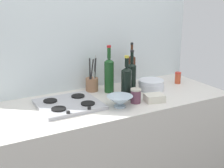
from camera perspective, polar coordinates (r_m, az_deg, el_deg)
counter_block at (r=2.51m, az=0.00°, el=-12.52°), size 1.80×0.70×0.90m
backsplash_panel at (r=2.57m, az=-4.10°, el=5.59°), size 1.90×0.06×2.36m
stovetop_hob at (r=2.21m, az=-7.93°, el=-3.70°), size 0.43×0.39×0.04m
plate_stack at (r=2.55m, az=7.22°, el=-0.16°), size 0.21×0.21×0.08m
wine_bottle_leftmost at (r=2.46m, az=3.64°, el=1.43°), size 0.07×0.07×0.34m
wine_bottle_mid_left at (r=2.44m, az=-0.55°, el=1.82°), size 0.08×0.08×0.38m
wine_bottle_mid_right at (r=2.61m, az=3.60°, el=2.64°), size 0.07×0.07×0.37m
wine_bottle_rightmost at (r=2.29m, az=2.67°, el=0.35°), size 0.08×0.08×0.33m
mixing_bowl at (r=2.16m, az=1.44°, el=-3.14°), size 0.18×0.18×0.08m
butter_dish at (r=2.29m, az=7.81°, el=-2.54°), size 0.16×0.13×0.05m
utensil_crock at (r=2.50m, az=-3.70°, el=0.12°), size 0.10×0.10×0.29m
condiment_jar_front at (r=2.76m, az=12.03°, el=1.13°), size 0.05×0.05×0.10m
condiment_jar_rear at (r=2.24m, az=4.39°, el=-2.16°), size 0.08×0.08×0.11m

